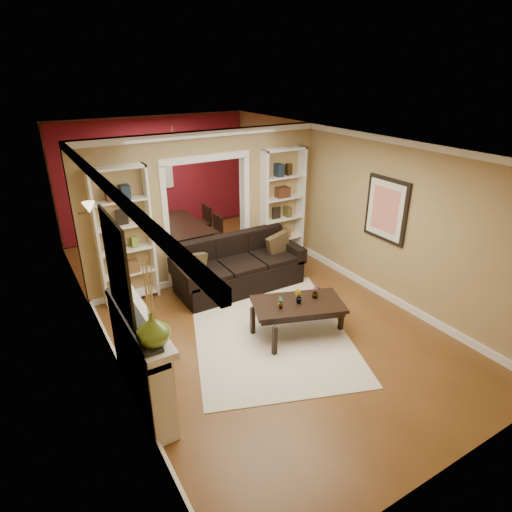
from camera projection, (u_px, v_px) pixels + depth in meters
floor at (239, 301)px, 7.35m from camera, size 8.00×8.00×0.00m
ceiling at (236, 140)px, 6.25m from camera, size 8.00×8.00×0.00m
wall_back at (156, 176)px, 9.94m from camera, size 8.00×0.00×8.00m
wall_front at (461, 365)px, 3.66m from camera, size 8.00×0.00×8.00m
wall_left at (91, 256)px, 5.75m from camera, size 0.00×8.00×8.00m
wall_right at (345, 205)px, 7.85m from camera, size 0.00×8.00×8.00m
partition_wall at (206, 207)px, 7.74m from camera, size 4.50×0.15×2.70m
red_back_panel at (156, 178)px, 9.93m from camera, size 4.44×0.04×2.64m
dining_window at (156, 168)px, 9.80m from camera, size 0.78×0.03×0.98m
area_rug at (269, 329)px, 6.55m from camera, size 3.17×3.70×0.01m
sofa at (239, 264)px, 7.64m from camera, size 2.31×1.00×0.90m
pillow_left at (197, 266)px, 7.16m from camera, size 0.39×0.22×0.38m
pillow_right at (278, 245)px, 7.92m from camera, size 0.45×0.16×0.44m
coffee_table at (297, 317)px, 6.40m from camera, size 1.49×1.12×0.50m
plant_left at (281, 302)px, 6.11m from camera, size 0.13×0.12×0.20m
plant_center at (298, 297)px, 6.25m from camera, size 0.13×0.14×0.21m
plant_right at (315, 292)px, 6.40m from camera, size 0.12×0.12×0.18m
bookshelf_left at (124, 237)px, 6.96m from camera, size 0.90×0.30×2.30m
bookshelf_right at (282, 207)px, 8.41m from camera, size 0.90×0.30×2.30m
fireplace at (143, 359)px, 4.96m from camera, size 0.32×1.70×1.16m
vase at (153, 329)px, 4.18m from camera, size 0.44×0.44×0.35m
mirror at (117, 267)px, 4.40m from camera, size 0.03×0.95×1.10m
wall_sconce at (85, 210)px, 6.03m from camera, size 0.18×0.18×0.22m
framed_art at (386, 210)px, 6.97m from camera, size 0.04×0.85×1.05m
dining_table at (180, 237)px, 9.20m from camera, size 1.80×1.00×0.63m
dining_chair_nw at (160, 244)px, 8.68m from camera, size 0.39×0.39×0.78m
dining_chair_ne at (209, 233)px, 9.19m from camera, size 0.40×0.40×0.80m
dining_chair_sw at (151, 234)px, 9.14m from camera, size 0.45×0.45×0.83m
dining_chair_se at (198, 224)px, 9.65m from camera, size 0.56×0.56×0.86m
chandelier at (173, 156)px, 8.65m from camera, size 0.50×0.50×0.30m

